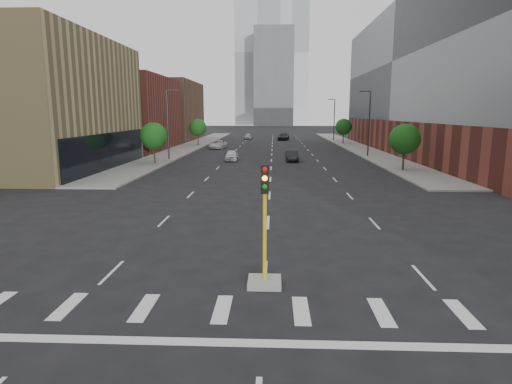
# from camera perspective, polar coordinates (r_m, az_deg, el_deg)

# --- Properties ---
(sidewalk_left_far) EXTENTS (5.00, 92.00, 0.15)m
(sidewalk_left_far) POSITION_cam_1_polar(r_m,az_deg,el_deg) (81.28, -8.52, 6.14)
(sidewalk_left_far) COLOR gray
(sidewalk_left_far) RESTS_ON ground
(sidewalk_right_far) EXTENTS (5.00, 92.00, 0.15)m
(sidewalk_right_far) POSITION_cam_1_polar(r_m,az_deg,el_deg) (81.17, 12.88, 5.99)
(sidewalk_right_far) COLOR gray
(sidewalk_right_far) RESTS_ON ground
(building_left_mid) EXTENTS (20.00, 24.00, 14.00)m
(building_left_mid) POSITION_cam_1_polar(r_m,az_deg,el_deg) (53.41, -29.48, 10.13)
(building_left_mid) COLOR #9A8957
(building_left_mid) RESTS_ON ground
(building_left_far_a) EXTENTS (20.00, 22.00, 12.00)m
(building_left_far_a) POSITION_cam_1_polar(r_m,az_deg,el_deg) (76.81, -19.13, 9.86)
(building_left_far_a) COLOR brown
(building_left_far_a) RESTS_ON ground
(building_left_far_b) EXTENTS (20.00, 24.00, 13.00)m
(building_left_far_b) POSITION_cam_1_polar(r_m,az_deg,el_deg) (101.48, -13.75, 10.45)
(building_left_far_b) COLOR brown
(building_left_far_b) RESTS_ON ground
(building_right_main) EXTENTS (24.00, 70.00, 22.00)m
(building_right_main) POSITION_cam_1_polar(r_m,az_deg,el_deg) (71.97, 27.10, 13.29)
(building_right_main) COLOR brown
(building_right_main) RESTS_ON ground
(tower_left) EXTENTS (22.00, 22.00, 70.00)m
(tower_left) POSITION_cam_1_polar(r_m,az_deg,el_deg) (227.59, 0.29, 17.82)
(tower_left) COLOR #B2B7BC
(tower_left) RESTS_ON ground
(tower_right) EXTENTS (20.00, 20.00, 80.00)m
(tower_right) POSITION_cam_1_polar(r_m,az_deg,el_deg) (267.92, 4.66, 17.77)
(tower_right) COLOR #B2B7BC
(tower_right) RESTS_ON ground
(tower_mid) EXTENTS (18.00, 18.00, 44.00)m
(tower_mid) POSITION_cam_1_polar(r_m,az_deg,el_deg) (206.21, 2.37, 14.94)
(tower_mid) COLOR slate
(tower_mid) RESTS_ON ground
(median_traffic_signal) EXTENTS (1.20, 1.20, 4.40)m
(median_traffic_signal) POSITION_cam_1_polar(r_m,az_deg,el_deg) (15.46, 1.15, -8.99)
(median_traffic_signal) COLOR #999993
(median_traffic_signal) RESTS_ON ground
(streetlight_right_a) EXTENTS (1.60, 0.22, 9.07)m
(streetlight_right_a) POSITION_cam_1_polar(r_m,az_deg,el_deg) (62.01, 14.78, 9.15)
(streetlight_right_a) COLOR #2D2D30
(streetlight_right_a) RESTS_ON ground
(streetlight_right_b) EXTENTS (1.60, 0.22, 9.07)m
(streetlight_right_b) POSITION_cam_1_polar(r_m,az_deg,el_deg) (96.50, 10.34, 9.70)
(streetlight_right_b) COLOR #2D2D30
(streetlight_right_b) RESTS_ON ground
(streetlight_left) EXTENTS (1.60, 0.22, 9.07)m
(streetlight_left) POSITION_cam_1_polar(r_m,az_deg,el_deg) (57.28, -11.62, 9.20)
(streetlight_left) COLOR #2D2D30
(streetlight_left) RESTS_ON ground
(tree_left_near) EXTENTS (3.20, 3.20, 4.85)m
(tree_left_near) POSITION_cam_1_polar(r_m,az_deg,el_deg) (52.65, -13.49, 7.26)
(tree_left_near) COLOR #382619
(tree_left_near) RESTS_ON ground
(tree_left_far) EXTENTS (3.20, 3.20, 4.85)m
(tree_left_far) POSITION_cam_1_polar(r_m,az_deg,el_deg) (81.90, -7.76, 8.52)
(tree_left_far) COLOR #382619
(tree_left_far) RESTS_ON ground
(tree_right_near) EXTENTS (3.20, 3.20, 4.85)m
(tree_right_near) POSITION_cam_1_polar(r_m,az_deg,el_deg) (47.69, 19.21, 6.66)
(tree_right_near) COLOR #382619
(tree_right_near) RESTS_ON ground
(tree_right_far) EXTENTS (3.20, 3.20, 4.85)m
(tree_right_far) POSITION_cam_1_polar(r_m,az_deg,el_deg) (86.73, 11.60, 8.51)
(tree_right_far) COLOR #382619
(tree_right_far) RESTS_ON ground
(car_near_left) EXTENTS (1.71, 4.08, 1.38)m
(car_near_left) POSITION_cam_1_polar(r_m,az_deg,el_deg) (55.53, -3.27, 4.89)
(car_near_left) COLOR silver
(car_near_left) RESTS_ON ground
(car_mid_right) EXTENTS (1.61, 4.28, 1.40)m
(car_mid_right) POSITION_cam_1_polar(r_m,az_deg,el_deg) (55.18, 4.81, 4.84)
(car_mid_right) COLOR #222327
(car_mid_right) RESTS_ON ground
(car_far_left) EXTENTS (2.99, 5.33, 1.41)m
(car_far_left) POSITION_cam_1_polar(r_m,az_deg,el_deg) (74.48, -5.06, 6.31)
(car_far_left) COLOR #B8B8B8
(car_far_left) RESTS_ON ground
(car_deep_right) EXTENTS (2.97, 5.72, 1.58)m
(car_deep_right) POSITION_cam_1_polar(r_m,az_deg,el_deg) (97.50, 3.69, 7.37)
(car_deep_right) COLOR black
(car_deep_right) RESTS_ON ground
(car_distant) EXTENTS (1.86, 4.27, 1.43)m
(car_distant) POSITION_cam_1_polar(r_m,az_deg,el_deg) (99.69, -1.03, 7.42)
(car_distant) COLOR #A2A2A6
(car_distant) RESTS_ON ground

